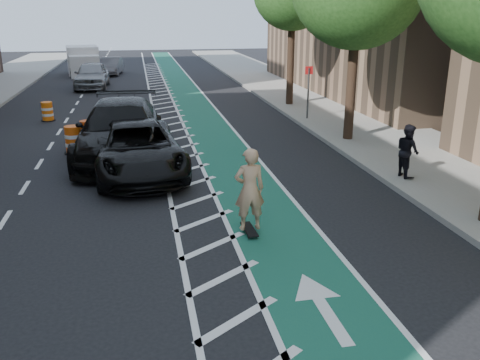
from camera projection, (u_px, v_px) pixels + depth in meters
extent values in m
plane|color=black|center=(141.00, 252.00, 10.55)|extent=(120.00, 120.00, 0.00)
cube|color=#164E44|center=(214.00, 136.00, 20.41)|extent=(2.00, 90.00, 0.01)
cube|color=silver|center=(176.00, 138.00, 20.14)|extent=(1.40, 90.00, 0.01)
cube|color=gray|center=(365.00, 127.00, 21.60)|extent=(5.00, 90.00, 0.15)
cube|color=gray|center=(310.00, 130.00, 21.14)|extent=(0.12, 90.00, 0.16)
cylinder|color=#382619|center=(352.00, 84.00, 18.77)|extent=(0.36, 0.36, 4.40)
cylinder|color=#382619|center=(290.00, 64.00, 26.21)|extent=(0.36, 0.36, 4.40)
cylinder|color=#4C4C4C|center=(308.00, 95.00, 22.75)|extent=(0.08, 0.08, 2.40)
cube|color=red|center=(309.00, 70.00, 22.40)|extent=(0.35, 0.02, 0.35)
cube|color=black|center=(249.00, 229.00, 11.44)|extent=(0.27, 0.83, 0.03)
cylinder|color=black|center=(243.00, 227.00, 11.69)|extent=(0.03, 0.06, 0.06)
cylinder|color=black|center=(250.00, 227.00, 11.73)|extent=(0.03, 0.06, 0.06)
cylinder|color=black|center=(249.00, 237.00, 11.19)|extent=(0.03, 0.06, 0.06)
cylinder|color=black|center=(256.00, 236.00, 11.23)|extent=(0.03, 0.06, 0.06)
imported|color=tan|center=(249.00, 189.00, 11.14)|extent=(0.70, 0.48, 1.88)
imported|color=black|center=(137.00, 148.00, 15.52)|extent=(3.09, 5.83, 1.56)
imported|color=black|center=(121.00, 130.00, 17.14)|extent=(3.12, 6.73, 1.90)
imported|color=gray|center=(92.00, 75.00, 33.06)|extent=(2.12, 5.00, 1.69)
imported|color=#56565B|center=(111.00, 66.00, 40.20)|extent=(1.81, 4.19, 1.34)
imported|color=black|center=(408.00, 151.00, 14.71)|extent=(0.63, 0.79, 1.55)
cube|color=silver|center=(83.00, 60.00, 40.80)|extent=(2.80, 3.73, 2.15)
cube|color=silver|center=(85.00, 66.00, 38.56)|extent=(2.36, 1.99, 1.61)
cylinder|color=black|center=(72.00, 73.00, 38.02)|extent=(0.37, 0.78, 0.75)
cylinder|color=black|center=(99.00, 72.00, 38.61)|extent=(0.37, 0.78, 0.75)
cylinder|color=black|center=(71.00, 68.00, 41.50)|extent=(0.37, 0.78, 0.75)
cylinder|color=black|center=(95.00, 67.00, 42.09)|extent=(0.37, 0.78, 0.75)
cylinder|color=#DB4F0B|center=(74.00, 140.00, 17.81)|extent=(0.56, 0.56, 0.97)
cylinder|color=silver|center=(74.00, 144.00, 17.86)|extent=(0.57, 0.57, 0.13)
cylinder|color=silver|center=(73.00, 136.00, 17.77)|extent=(0.57, 0.57, 0.13)
cylinder|color=black|center=(75.00, 152.00, 17.96)|extent=(0.71, 0.71, 0.04)
cylinder|color=#DA440B|center=(88.00, 133.00, 18.92)|extent=(0.54, 0.54, 0.93)
cylinder|color=silver|center=(88.00, 137.00, 18.96)|extent=(0.55, 0.55, 0.12)
cylinder|color=silver|center=(88.00, 129.00, 18.87)|extent=(0.55, 0.55, 0.12)
cylinder|color=black|center=(89.00, 144.00, 19.06)|extent=(0.68, 0.68, 0.04)
cylinder|color=orange|center=(47.00, 111.00, 23.17)|extent=(0.50, 0.50, 0.86)
cylinder|color=silver|center=(48.00, 115.00, 23.22)|extent=(0.51, 0.51, 0.11)
cylinder|color=silver|center=(47.00, 109.00, 23.13)|extent=(0.51, 0.51, 0.11)
cylinder|color=black|center=(48.00, 120.00, 23.30)|extent=(0.63, 0.63, 0.04)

